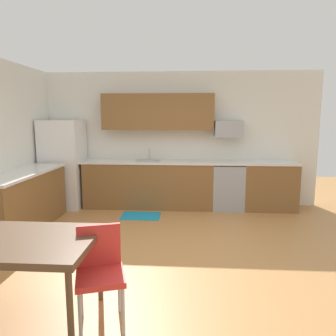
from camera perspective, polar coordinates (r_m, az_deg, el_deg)
ground_plane at (r=4.37m, az=-0.93°, el=-15.14°), size 12.00×12.00×0.00m
wall_back at (r=6.65m, az=0.98°, el=5.16°), size 5.80×0.10×2.70m
cabinet_run_back at (r=6.47m, az=-3.45°, el=-3.01°), size 2.54×0.60×0.90m
cabinet_run_back_right at (r=6.60m, az=17.49°, el=-3.17°), size 1.01×0.60×0.90m
cabinet_run_left at (r=5.62m, az=-24.39°, el=-5.62°), size 0.60×2.00×0.90m
countertop_back at (r=6.34m, az=0.80°, el=1.08°), size 4.80×0.64×0.04m
countertop_left at (r=5.52m, az=-24.70°, el=-0.89°), size 0.64×2.00×0.04m
upper_cabinets_back at (r=6.44m, az=-1.82°, el=9.94°), size 2.20×0.34×0.70m
refrigerator at (r=6.75m, az=-18.05°, el=0.68°), size 0.76×0.70×1.74m
oven_range at (r=6.46m, az=10.54°, el=-3.12°), size 0.60×0.60×0.91m
microwave at (r=6.42m, az=10.71°, el=6.83°), size 0.54×0.36×0.32m
sink_basin at (r=6.39m, az=-3.53°, el=0.76°), size 0.48×0.40×0.14m
sink_faucet at (r=6.55m, az=-3.34°, el=2.37°), size 0.02×0.02×0.24m
dining_table at (r=3.11m, az=-25.99°, el=-12.28°), size 1.40×0.90×0.76m
chair_near_table at (r=2.95m, az=-12.02°, el=-16.84°), size 0.50×0.50×0.85m
floor_mat at (r=5.96m, az=-4.85°, el=-8.46°), size 0.70×0.50×0.01m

